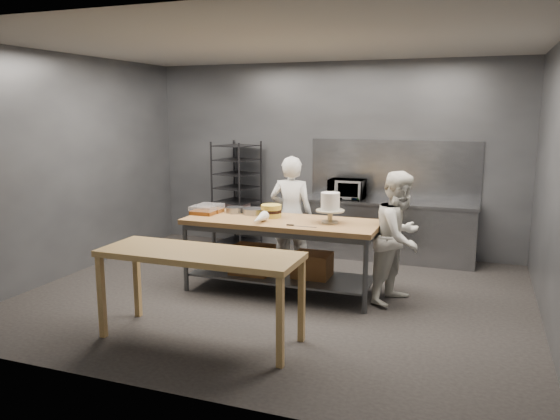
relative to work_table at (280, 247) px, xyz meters
name	(u,v)px	position (x,y,z in m)	size (l,w,h in m)	color
ground	(276,296)	(0.02, -0.18, -0.57)	(6.00, 6.00, 0.00)	black
back_wall	(331,157)	(0.02, 2.32, 0.93)	(6.00, 0.04, 3.00)	#4C4F54
work_table	(280,247)	(0.00, 0.00, 0.00)	(2.40, 0.90, 0.92)	olive
near_counter	(200,260)	(-0.22, -1.65, 0.24)	(2.00, 0.70, 0.90)	olive
back_counter	(388,230)	(1.02, 2.00, -0.12)	(2.60, 0.60, 0.90)	slate
splashback_panel	(393,169)	(1.02, 2.30, 0.78)	(2.60, 0.02, 0.90)	slate
speed_rack	(237,196)	(-1.47, 1.92, 0.28)	(0.72, 0.76, 1.75)	black
chef_behind	(291,215)	(-0.12, 0.78, 0.25)	(0.60, 0.39, 1.64)	white
chef_right	(399,237)	(1.44, 0.14, 0.21)	(0.76, 0.59, 1.56)	white
microwave	(347,189)	(0.37, 2.00, 0.48)	(0.54, 0.37, 0.30)	black
frosted_cake_stand	(330,204)	(0.63, 0.03, 0.57)	(0.34, 0.34, 0.37)	#B6AD91
layer_cake	(271,211)	(-0.15, 0.10, 0.43)	(0.26, 0.26, 0.16)	gold
cake_pans	(246,211)	(-0.55, 0.22, 0.39)	(0.53, 0.28, 0.07)	gray
piping_bag	(259,219)	(-0.15, -0.31, 0.41)	(0.12, 0.12, 0.38)	silver
offset_spatula	(297,226)	(0.33, -0.29, 0.35)	(0.36, 0.02, 0.02)	slate
pastry_clamshells	(207,209)	(-1.04, 0.06, 0.40)	(0.32, 0.41, 0.11)	#90531C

